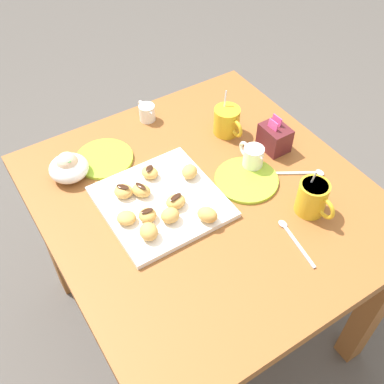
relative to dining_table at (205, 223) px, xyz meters
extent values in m
plane|color=#514C47|center=(0.00, 0.00, -0.58)|extent=(8.00, 8.00, 0.00)
cube|color=#935628|center=(0.00, 0.00, 0.11)|extent=(0.94, 0.88, 0.04)
cube|color=#935628|center=(-0.41, -0.38, -0.25)|extent=(0.07, 0.07, 0.67)
cube|color=#935628|center=(-0.41, 0.38, -0.25)|extent=(0.07, 0.07, 0.67)
cube|color=#935628|center=(0.41, 0.38, -0.25)|extent=(0.07, 0.07, 0.67)
cube|color=white|center=(-0.04, -0.12, 0.13)|extent=(0.31, 0.31, 0.02)
cylinder|color=gold|center=(-0.20, 0.21, 0.17)|extent=(0.08, 0.08, 0.09)
torus|color=gold|center=(-0.14, 0.21, 0.18)|extent=(0.06, 0.01, 0.06)
cylinder|color=black|center=(-0.20, 0.21, 0.21)|extent=(0.07, 0.07, 0.01)
cylinder|color=silver|center=(-0.21, 0.21, 0.21)|extent=(0.03, 0.03, 0.12)
cylinder|color=gold|center=(0.20, 0.21, 0.18)|extent=(0.08, 0.08, 0.10)
torus|color=gold|center=(0.25, 0.21, 0.18)|extent=(0.06, 0.01, 0.06)
cylinder|color=black|center=(0.20, 0.21, 0.22)|extent=(0.07, 0.07, 0.01)
cylinder|color=silver|center=(0.18, 0.21, 0.21)|extent=(0.04, 0.03, 0.13)
cylinder|color=white|center=(-0.02, 0.18, 0.16)|extent=(0.06, 0.06, 0.07)
cone|color=white|center=(0.01, 0.18, 0.19)|extent=(0.02, 0.02, 0.02)
torus|color=white|center=(-0.06, 0.18, 0.17)|extent=(0.05, 0.01, 0.05)
cylinder|color=white|center=(-0.02, 0.18, 0.19)|extent=(0.05, 0.05, 0.01)
cube|color=#561E23|center=(-0.05, 0.29, 0.17)|extent=(0.09, 0.07, 0.08)
cube|color=#EA4C93|center=(-0.07, 0.30, 0.22)|extent=(0.04, 0.01, 0.03)
cube|color=#EA4C93|center=(-0.06, 0.27, 0.22)|extent=(0.04, 0.01, 0.03)
ellipsoid|color=white|center=(-0.28, -0.29, 0.16)|extent=(0.11, 0.11, 0.06)
sphere|color=beige|center=(-0.28, -0.29, 0.18)|extent=(0.06, 0.06, 0.06)
ellipsoid|color=green|center=(-0.26, -0.29, 0.20)|extent=(0.03, 0.02, 0.01)
cylinder|color=white|center=(-0.39, 0.03, 0.15)|extent=(0.05, 0.05, 0.05)
cone|color=white|center=(-0.36, 0.03, 0.17)|extent=(0.02, 0.02, 0.02)
torus|color=white|center=(-0.42, 0.03, 0.16)|extent=(0.04, 0.01, 0.04)
cylinder|color=#381E11|center=(-0.39, 0.03, 0.18)|extent=(0.04, 0.04, 0.01)
cylinder|color=#9EC633|center=(0.02, 0.13, 0.13)|extent=(0.18, 0.18, 0.01)
cylinder|color=#9EC633|center=(-0.29, -0.18, 0.13)|extent=(0.17, 0.17, 0.01)
cube|color=silver|center=(0.07, 0.27, 0.13)|extent=(0.09, 0.13, 0.00)
ellipsoid|color=silver|center=(0.11, 0.33, 0.13)|extent=(0.03, 0.02, 0.01)
cube|color=silver|center=(0.27, 0.10, 0.13)|extent=(0.15, 0.03, 0.00)
ellipsoid|color=silver|center=(0.20, 0.11, 0.13)|extent=(0.03, 0.02, 0.01)
ellipsoid|color=#DBA351|center=(0.00, -0.10, 0.16)|extent=(0.05, 0.06, 0.03)
ellipsoid|color=#381E11|center=(0.00, -0.10, 0.18)|extent=(0.03, 0.04, 0.00)
ellipsoid|color=#DBA351|center=(-0.11, -0.20, 0.16)|extent=(0.07, 0.07, 0.03)
ellipsoid|color=#381E11|center=(-0.11, -0.20, 0.18)|extent=(0.04, 0.04, 0.00)
ellipsoid|color=#DBA351|center=(0.00, -0.19, 0.16)|extent=(0.06, 0.06, 0.03)
ellipsoid|color=#381E11|center=(0.00, -0.19, 0.18)|extent=(0.02, 0.04, 0.00)
ellipsoid|color=#DBA351|center=(-0.02, -0.24, 0.16)|extent=(0.07, 0.07, 0.03)
ellipsoid|color=#DBA351|center=(-0.09, -0.16, 0.16)|extent=(0.07, 0.06, 0.03)
ellipsoid|color=#381E11|center=(-0.09, -0.16, 0.18)|extent=(0.04, 0.02, 0.00)
ellipsoid|color=#DBA351|center=(0.03, -0.14, 0.16)|extent=(0.05, 0.06, 0.04)
ellipsoid|color=#DBA351|center=(0.09, -0.05, 0.16)|extent=(0.07, 0.06, 0.04)
ellipsoid|color=#DBA351|center=(-0.08, -0.01, 0.16)|extent=(0.07, 0.07, 0.04)
ellipsoid|color=#DBA351|center=(-0.14, -0.10, 0.16)|extent=(0.06, 0.06, 0.03)
ellipsoid|color=#381E11|center=(-0.14, -0.10, 0.17)|extent=(0.03, 0.03, 0.00)
ellipsoid|color=#DBA351|center=(0.05, -0.21, 0.16)|extent=(0.06, 0.06, 0.04)
camera|label=1|loc=(0.71, -0.50, 1.09)|focal=43.16mm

